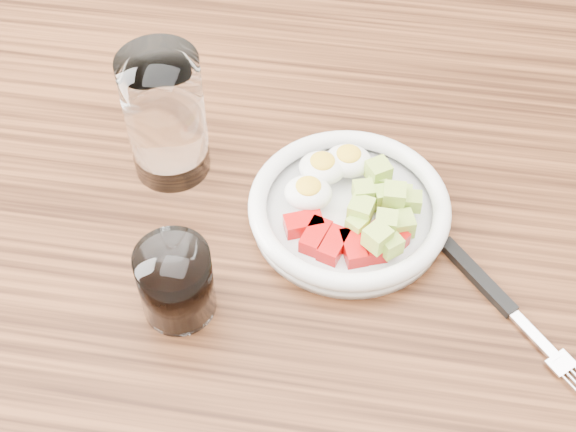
# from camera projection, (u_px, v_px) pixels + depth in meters

# --- Properties ---
(dining_table) EXTENTS (1.50, 0.90, 0.77)m
(dining_table) POSITION_uv_depth(u_px,v_px,m) (296.00, 304.00, 0.83)
(dining_table) COLOR brown
(dining_table) RESTS_ON ground
(bowl) EXTENTS (0.19, 0.19, 0.05)m
(bowl) POSITION_uv_depth(u_px,v_px,m) (349.00, 206.00, 0.75)
(bowl) COLOR white
(bowl) RESTS_ON dining_table
(fork) EXTENTS (0.14, 0.15, 0.01)m
(fork) POSITION_uv_depth(u_px,v_px,m) (497.00, 297.00, 0.71)
(fork) COLOR black
(fork) RESTS_ON dining_table
(water_glass) EXTENTS (0.08, 0.08, 0.14)m
(water_glass) POSITION_uv_depth(u_px,v_px,m) (165.00, 116.00, 0.76)
(water_glass) COLOR white
(water_glass) RESTS_ON dining_table
(coffee_glass) EXTENTS (0.06, 0.06, 0.07)m
(coffee_glass) POSITION_uv_depth(u_px,v_px,m) (176.00, 282.00, 0.68)
(coffee_glass) COLOR white
(coffee_glass) RESTS_ON dining_table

